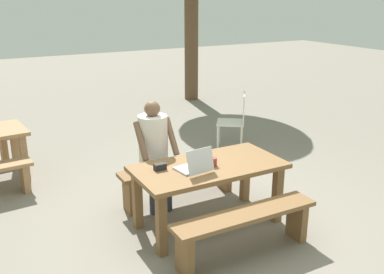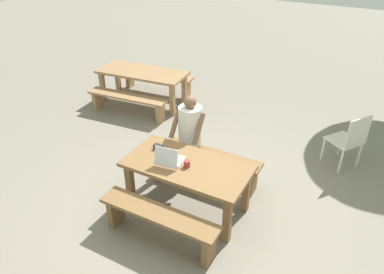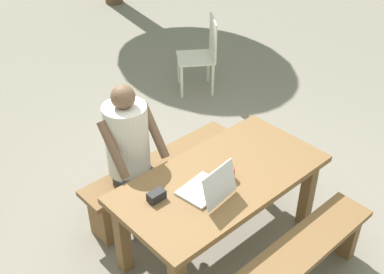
{
  "view_description": "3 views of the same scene",
  "coord_description": "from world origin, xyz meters",
  "px_view_note": "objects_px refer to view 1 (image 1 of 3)",
  "views": [
    {
      "loc": [
        -2.25,
        -3.75,
        2.44
      ],
      "look_at": [
        -0.07,
        0.25,
        0.96
      ],
      "focal_mm": 41.22,
      "sensor_mm": 36.0,
      "label": 1
    },
    {
      "loc": [
        1.83,
        -3.28,
        3.37
      ],
      "look_at": [
        -0.07,
        0.25,
        0.96
      ],
      "focal_mm": 33.91,
      "sensor_mm": 36.0,
      "label": 2
    },
    {
      "loc": [
        -1.98,
        -1.84,
        2.91
      ],
      "look_at": [
        -0.07,
        0.25,
        0.96
      ],
      "focal_mm": 44.39,
      "sensor_mm": 36.0,
      "label": 3
    }
  ],
  "objects_px": {
    "picnic_table_front": "(209,174)",
    "plastic_chair": "(236,119)",
    "person_seated": "(154,146)",
    "laptop": "(195,165)",
    "coffee_mug": "(213,162)",
    "small_pouch": "(160,167)"
  },
  "relations": [
    {
      "from": "picnic_table_front",
      "to": "plastic_chair",
      "type": "bearing_deg",
      "value": 49.54
    },
    {
      "from": "person_seated",
      "to": "plastic_chair",
      "type": "bearing_deg",
      "value": 33.22
    },
    {
      "from": "laptop",
      "to": "person_seated",
      "type": "height_order",
      "value": "person_seated"
    },
    {
      "from": "picnic_table_front",
      "to": "coffee_mug",
      "type": "distance_m",
      "value": 0.17
    },
    {
      "from": "coffee_mug",
      "to": "person_seated",
      "type": "relative_size",
      "value": 0.07
    },
    {
      "from": "laptop",
      "to": "plastic_chair",
      "type": "xyz_separation_m",
      "value": [
        1.92,
        2.09,
        -0.29
      ]
    },
    {
      "from": "picnic_table_front",
      "to": "laptop",
      "type": "distance_m",
      "value": 0.29
    },
    {
      "from": "laptop",
      "to": "small_pouch",
      "type": "height_order",
      "value": "laptop"
    },
    {
      "from": "small_pouch",
      "to": "plastic_chair",
      "type": "xyz_separation_m",
      "value": [
        2.22,
        1.88,
        -0.26
      ]
    },
    {
      "from": "laptop",
      "to": "small_pouch",
      "type": "relative_size",
      "value": 2.78
    },
    {
      "from": "laptop",
      "to": "coffee_mug",
      "type": "relative_size",
      "value": 3.86
    },
    {
      "from": "laptop",
      "to": "coffee_mug",
      "type": "distance_m",
      "value": 0.24
    },
    {
      "from": "laptop",
      "to": "coffee_mug",
      "type": "height_order",
      "value": "laptop"
    },
    {
      "from": "small_pouch",
      "to": "coffee_mug",
      "type": "distance_m",
      "value": 0.56
    },
    {
      "from": "picnic_table_front",
      "to": "coffee_mug",
      "type": "bearing_deg",
      "value": -64.86
    },
    {
      "from": "person_seated",
      "to": "plastic_chair",
      "type": "height_order",
      "value": "person_seated"
    },
    {
      "from": "small_pouch",
      "to": "person_seated",
      "type": "height_order",
      "value": "person_seated"
    },
    {
      "from": "plastic_chair",
      "to": "small_pouch",
      "type": "bearing_deg",
      "value": -14.21
    },
    {
      "from": "picnic_table_front",
      "to": "person_seated",
      "type": "height_order",
      "value": "person_seated"
    },
    {
      "from": "picnic_table_front",
      "to": "small_pouch",
      "type": "height_order",
      "value": "small_pouch"
    },
    {
      "from": "picnic_table_front",
      "to": "plastic_chair",
      "type": "xyz_separation_m",
      "value": [
        1.71,
        2.0,
        -0.11
      ]
    },
    {
      "from": "person_seated",
      "to": "plastic_chair",
      "type": "relative_size",
      "value": 1.42
    }
  ]
}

